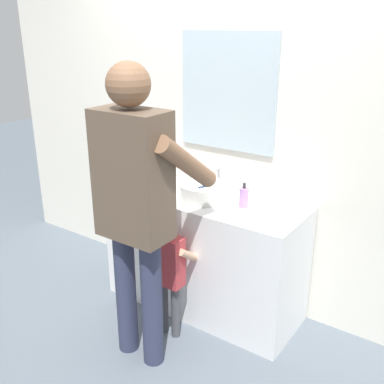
{
  "coord_description": "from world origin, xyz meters",
  "views": [
    {
      "loc": [
        1.57,
        -2.11,
        1.98
      ],
      "look_at": [
        0.0,
        0.15,
        0.94
      ],
      "focal_mm": 42.25,
      "sensor_mm": 36.0,
      "label": 1
    }
  ],
  "objects_px": {
    "child_toddler": "(170,267)",
    "adult_parent": "(136,194)",
    "soap_bottle": "(244,197)",
    "toothbrush_cup": "(163,182)"
  },
  "relations": [
    {
      "from": "child_toddler",
      "to": "adult_parent",
      "type": "xyz_separation_m",
      "value": [
        -0.03,
        -0.26,
        0.58
      ]
    },
    {
      "from": "adult_parent",
      "to": "child_toddler",
      "type": "bearing_deg",
      "value": 84.15
    },
    {
      "from": "soap_bottle",
      "to": "child_toddler",
      "type": "bearing_deg",
      "value": -125.62
    },
    {
      "from": "adult_parent",
      "to": "soap_bottle",
      "type": "bearing_deg",
      "value": 64.34
    },
    {
      "from": "soap_bottle",
      "to": "adult_parent",
      "type": "bearing_deg",
      "value": -115.66
    },
    {
      "from": "child_toddler",
      "to": "adult_parent",
      "type": "height_order",
      "value": "adult_parent"
    },
    {
      "from": "soap_bottle",
      "to": "toothbrush_cup",
      "type": "bearing_deg",
      "value": -176.89
    },
    {
      "from": "toothbrush_cup",
      "to": "soap_bottle",
      "type": "relative_size",
      "value": 1.25
    },
    {
      "from": "soap_bottle",
      "to": "adult_parent",
      "type": "relative_size",
      "value": 0.09
    },
    {
      "from": "toothbrush_cup",
      "to": "adult_parent",
      "type": "height_order",
      "value": "adult_parent"
    }
  ]
}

